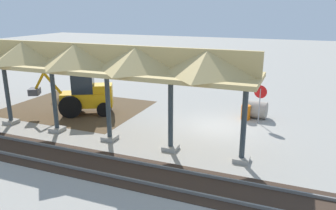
# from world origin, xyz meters

# --- Properties ---
(ground_plane) EXTENTS (120.00, 120.00, 0.00)m
(ground_plane) POSITION_xyz_m (0.00, 0.00, 0.00)
(ground_plane) COLOR #9E998E
(dirt_work_zone) EXTENTS (9.08, 7.00, 0.01)m
(dirt_work_zone) POSITION_xyz_m (9.92, -0.01, 0.00)
(dirt_work_zone) COLOR brown
(dirt_work_zone) RESTS_ON ground
(platform_canopy) EXTENTS (21.52, 3.20, 4.90)m
(platform_canopy) POSITION_xyz_m (8.15, 4.01, 4.17)
(platform_canopy) COLOR #9E998E
(platform_canopy) RESTS_ON ground
(rail_tracks) EXTENTS (60.00, 2.58, 0.15)m
(rail_tracks) POSITION_xyz_m (0.00, 6.73, 0.03)
(rail_tracks) COLOR slate
(rail_tracks) RESTS_ON ground
(stop_sign) EXTENTS (0.75, 0.19, 2.29)m
(stop_sign) POSITION_xyz_m (-2.06, -1.48, 1.65)
(stop_sign) COLOR gray
(stop_sign) RESTS_ON ground
(backhoe) EXTENTS (5.00, 3.43, 2.82)m
(backhoe) POSITION_xyz_m (8.51, 0.83, 1.27)
(backhoe) COLOR orange
(backhoe) RESTS_ON ground
(dirt_mound) EXTENTS (4.01, 4.01, 1.46)m
(dirt_mound) POSITION_xyz_m (11.46, -0.79, 0.00)
(dirt_mound) COLOR brown
(dirt_mound) RESTS_ON ground
(concrete_pipe) EXTENTS (1.23, 1.14, 1.05)m
(concrete_pipe) POSITION_xyz_m (-1.84, -2.47, 0.53)
(concrete_pipe) COLOR #9E9384
(concrete_pipe) RESTS_ON ground
(traffic_barrel) EXTENTS (0.56, 0.56, 0.90)m
(traffic_barrel) POSITION_xyz_m (-1.24, -1.87, 0.45)
(traffic_barrel) COLOR orange
(traffic_barrel) RESTS_ON ground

